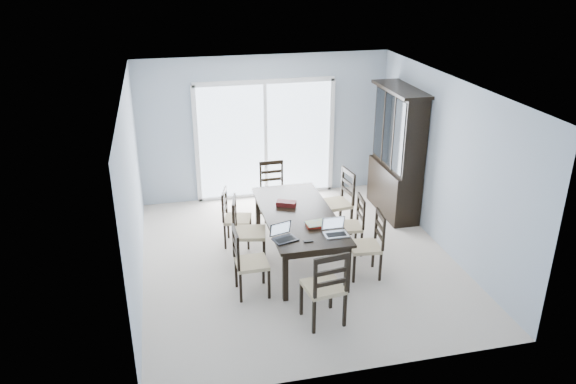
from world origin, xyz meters
name	(u,v)px	position (x,y,z in m)	size (l,w,h in m)	color
floor	(298,259)	(0.00, 0.00, 0.00)	(5.00, 5.00, 0.00)	beige
ceiling	(299,85)	(0.00, 0.00, 2.60)	(5.00, 5.00, 0.00)	white
back_wall	(265,128)	(0.00, 2.50, 1.30)	(4.50, 0.02, 2.60)	#9DACBC
wall_left	(133,192)	(-2.25, 0.00, 1.30)	(0.02, 5.00, 2.60)	#9DACBC
wall_right	(446,165)	(2.25, 0.00, 1.30)	(0.02, 5.00, 2.60)	#9DACBC
balcony	(257,178)	(0.00, 3.50, -0.05)	(4.50, 2.00, 0.10)	gray
railing	(248,135)	(0.00, 4.50, 0.55)	(4.50, 0.06, 1.10)	#99999E
dining_table	(298,218)	(0.00, 0.00, 0.67)	(1.00, 2.20, 0.75)	black
china_hutch	(397,154)	(2.02, 1.25, 1.07)	(0.50, 1.38, 2.20)	black
sliding_door	(265,139)	(0.00, 2.48, 1.09)	(2.52, 0.05, 2.18)	silver
chair_left_near	(244,255)	(-0.90, -0.73, 0.58)	(0.43, 0.42, 1.10)	black
chair_left_mid	(243,224)	(-0.80, 0.10, 0.62)	(0.53, 0.52, 1.17)	black
chair_left_far	(231,211)	(-0.88, 0.70, 0.55)	(0.49, 0.48, 1.04)	black
chair_right_near	(372,238)	(0.89, -0.64, 0.58)	(0.46, 0.45, 1.09)	black
chair_right_mid	(354,219)	(0.87, 0.06, 0.55)	(0.43, 0.42, 1.03)	black
chair_right_far	(341,195)	(0.90, 0.77, 0.63)	(0.52, 0.50, 1.19)	black
chair_end_near	(327,281)	(-0.06, -1.63, 0.63)	(0.50, 0.51, 1.19)	black
chair_end_far	(273,184)	(-0.06, 1.58, 0.59)	(0.42, 0.44, 1.11)	black
laptop_dark	(285,236)	(-0.37, -0.75, 0.80)	(0.36, 0.29, 0.21)	black
laptop_silver	(336,232)	(0.32, -0.77, 0.80)	(0.32, 0.22, 0.22)	#B6B6B8
book_stack	(316,224)	(0.13, -0.44, 0.77)	(0.29, 0.24, 0.04)	maroon
cell_phone	(308,241)	(-0.08, -0.86, 0.76)	(0.12, 0.06, 0.01)	black
game_box	(286,204)	(-0.11, 0.30, 0.79)	(0.28, 0.14, 0.07)	#501310
hot_tub	(210,153)	(-0.91, 3.70, 0.48)	(2.17, 2.02, 0.96)	brown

